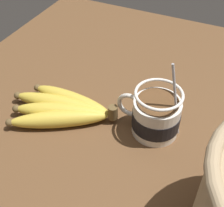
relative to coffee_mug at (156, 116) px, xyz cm
name	(u,v)px	position (x,y,z in cm)	size (l,w,h in cm)	color
table	(141,124)	(3.56, -2.12, -5.96)	(95.84, 95.84, 3.61)	brown
coffee_mug	(156,116)	(0.00, 0.00, 0.00)	(13.43, 9.53, 17.08)	white
banana_bunch	(63,109)	(19.09, 3.92, -2.30)	(23.70, 15.04, 4.13)	brown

